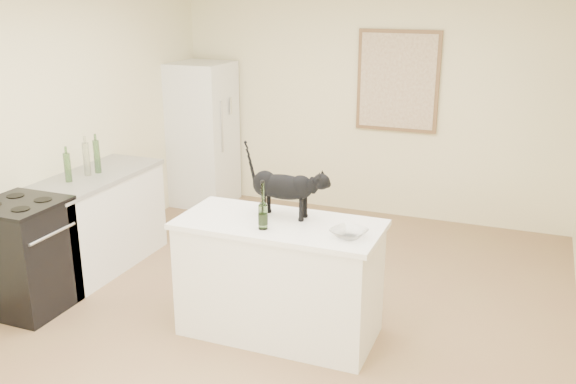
{
  "coord_description": "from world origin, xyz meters",
  "views": [
    {
      "loc": [
        1.76,
        -4.21,
        2.52
      ],
      "look_at": [
        0.15,
        -0.15,
        1.12
      ],
      "focal_mm": 39.74,
      "sensor_mm": 36.0,
      "label": 1
    }
  ],
  "objects_px": {
    "fridge": "(202,134)",
    "wine_bottle": "(263,208)",
    "stove": "(25,258)",
    "black_cat": "(283,190)",
    "glass_bowl": "(349,233)"
  },
  "relations": [
    {
      "from": "black_cat",
      "to": "glass_bowl",
      "type": "height_order",
      "value": "black_cat"
    },
    {
      "from": "black_cat",
      "to": "glass_bowl",
      "type": "relative_size",
      "value": 2.46
    },
    {
      "from": "stove",
      "to": "fridge",
      "type": "height_order",
      "value": "fridge"
    },
    {
      "from": "wine_bottle",
      "to": "fridge",
      "type": "bearing_deg",
      "value": 126.31
    },
    {
      "from": "wine_bottle",
      "to": "glass_bowl",
      "type": "distance_m",
      "value": 0.63
    },
    {
      "from": "stove",
      "to": "fridge",
      "type": "relative_size",
      "value": 0.53
    },
    {
      "from": "stove",
      "to": "wine_bottle",
      "type": "relative_size",
      "value": 2.89
    },
    {
      "from": "stove",
      "to": "black_cat",
      "type": "xyz_separation_m",
      "value": [
        2.03,
        0.52,
        0.66
      ]
    },
    {
      "from": "fridge",
      "to": "wine_bottle",
      "type": "bearing_deg",
      "value": -53.69
    },
    {
      "from": "fridge",
      "to": "wine_bottle",
      "type": "distance_m",
      "value": 3.38
    },
    {
      "from": "glass_bowl",
      "to": "black_cat",
      "type": "bearing_deg",
      "value": 158.74
    },
    {
      "from": "glass_bowl",
      "to": "fridge",
      "type": "bearing_deg",
      "value": 134.52
    },
    {
      "from": "black_cat",
      "to": "glass_bowl",
      "type": "bearing_deg",
      "value": -21.23
    },
    {
      "from": "stove",
      "to": "black_cat",
      "type": "height_order",
      "value": "black_cat"
    },
    {
      "from": "stove",
      "to": "black_cat",
      "type": "relative_size",
      "value": 1.53
    }
  ]
}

